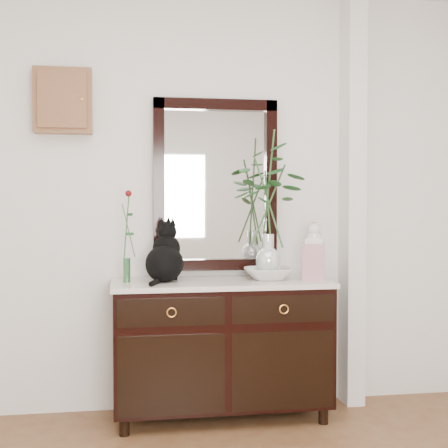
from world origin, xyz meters
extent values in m
cube|color=silver|center=(0.00, 1.98, 1.35)|extent=(3.60, 0.04, 2.70)
cube|color=silver|center=(1.00, 1.90, 1.35)|extent=(0.12, 0.20, 2.70)
cube|color=black|center=(0.10, 1.73, 0.46)|extent=(1.30, 0.50, 0.82)
cube|color=beige|center=(0.10, 1.73, 0.83)|extent=(1.33, 0.52, 0.03)
cube|color=black|center=(0.10, 1.97, 1.44)|extent=(0.80, 0.06, 1.10)
cube|color=white|center=(0.10, 1.98, 1.44)|extent=(0.66, 0.01, 0.96)
cube|color=brown|center=(-0.85, 1.94, 1.95)|extent=(0.35, 0.10, 0.40)
imported|color=silver|center=(0.40, 1.74, 0.89)|extent=(0.30, 0.30, 0.07)
camera|label=1|loc=(-0.50, -2.01, 1.33)|focal=50.00mm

